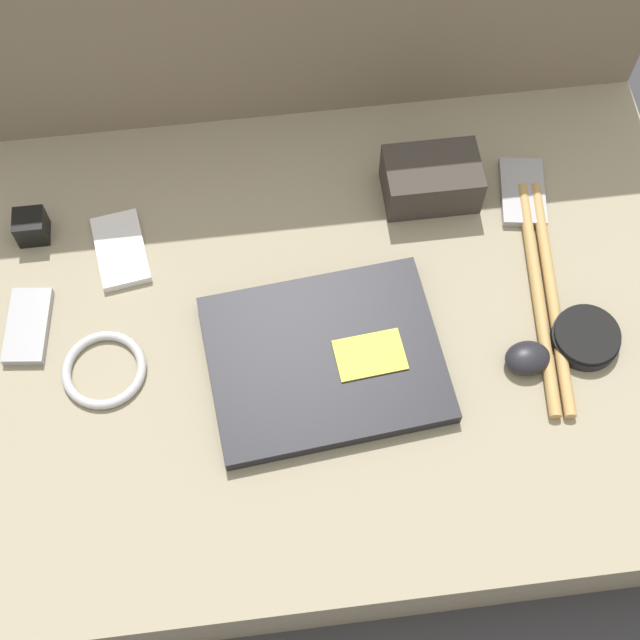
# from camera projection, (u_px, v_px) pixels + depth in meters

# --- Properties ---
(ground_plane) EXTENTS (8.00, 8.00, 0.00)m
(ground_plane) POSITION_uv_depth(u_px,v_px,m) (320.00, 368.00, 1.33)
(ground_plane) COLOR #38383D
(couch_seat) EXTENTS (1.06, 0.74, 0.14)m
(couch_seat) POSITION_uv_depth(u_px,v_px,m) (320.00, 348.00, 1.27)
(couch_seat) COLOR gray
(couch_seat) RESTS_ON ground_plane
(couch_backrest) EXTENTS (1.06, 0.20, 0.52)m
(couch_backrest) POSITION_uv_depth(u_px,v_px,m) (282.00, 7.00, 1.31)
(couch_backrest) COLOR #7F705B
(couch_backrest) RESTS_ON ground_plane
(laptop) EXTENTS (0.32, 0.27, 0.03)m
(laptop) POSITION_uv_depth(u_px,v_px,m) (329.00, 359.00, 1.17)
(laptop) COLOR black
(laptop) RESTS_ON couch_seat
(computer_mouse) EXTENTS (0.06, 0.05, 0.03)m
(computer_mouse) POSITION_uv_depth(u_px,v_px,m) (527.00, 358.00, 1.17)
(computer_mouse) COLOR black
(computer_mouse) RESTS_ON couch_seat
(speaker_puck) EXTENTS (0.09, 0.09, 0.02)m
(speaker_puck) POSITION_uv_depth(u_px,v_px,m) (586.00, 337.00, 1.19)
(speaker_puck) COLOR black
(speaker_puck) RESTS_ON couch_seat
(phone_silver) EXTENTS (0.07, 0.12, 0.01)m
(phone_silver) POSITION_uv_depth(u_px,v_px,m) (28.00, 326.00, 1.20)
(phone_silver) COLOR #99999E
(phone_silver) RESTS_ON couch_seat
(phone_black) EXTENTS (0.08, 0.12, 0.01)m
(phone_black) POSITION_uv_depth(u_px,v_px,m) (522.00, 192.00, 1.30)
(phone_black) COLOR #99999E
(phone_black) RESTS_ON couch_seat
(phone_small) EXTENTS (0.08, 0.13, 0.01)m
(phone_small) POSITION_uv_depth(u_px,v_px,m) (121.00, 250.00, 1.25)
(phone_small) COLOR silver
(phone_small) RESTS_ON couch_seat
(camera_pouch) EXTENTS (0.14, 0.09, 0.07)m
(camera_pouch) POSITION_uv_depth(u_px,v_px,m) (431.00, 179.00, 1.27)
(camera_pouch) COLOR #38332D
(camera_pouch) RESTS_ON couch_seat
(charger_brick) EXTENTS (0.04, 0.04, 0.04)m
(charger_brick) POSITION_uv_depth(u_px,v_px,m) (31.00, 227.00, 1.25)
(charger_brick) COLOR black
(charger_brick) RESTS_ON couch_seat
(cable_coil) EXTENTS (0.11, 0.11, 0.01)m
(cable_coil) POSITION_uv_depth(u_px,v_px,m) (104.00, 370.00, 1.17)
(cable_coil) COLOR #B2B2B7
(cable_coil) RESTS_ON couch_seat
(drumstick_pair) EXTENTS (0.07, 0.36, 0.02)m
(drumstick_pair) POSITION_uv_depth(u_px,v_px,m) (545.00, 294.00, 1.22)
(drumstick_pair) COLOR tan
(drumstick_pair) RESTS_ON couch_seat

